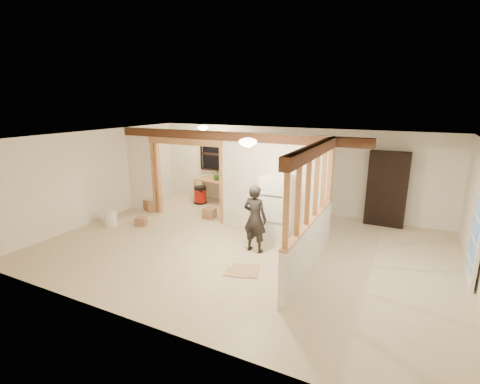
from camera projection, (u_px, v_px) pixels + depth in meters
The scene contains 29 objects.
floor at pixel (245, 247), 8.00m from camera, with size 9.00×6.50×0.01m, color #C6B493.
ceiling at pixel (245, 138), 7.36m from camera, with size 9.00×6.50×0.01m, color white.
wall_back at pixel (291, 169), 10.50m from camera, with size 9.00×0.01×2.50m, color silver.
wall_front at pixel (145, 249), 4.87m from camera, with size 9.00×0.01×2.50m, color silver.
wall_left at pixel (99, 176), 9.62m from camera, with size 0.01×6.50×2.50m, color silver.
partition_left_stub at pixel (141, 170), 10.46m from camera, with size 0.90×0.12×2.50m, color white.
partition_center at pixel (273, 184), 8.64m from camera, with size 2.80×0.12×2.50m, color white.
doorway_frame at pixel (187, 180), 9.79m from camera, with size 2.46×0.14×2.20m, color #B87E4D.
header_beam_back at pixel (230, 136), 8.86m from camera, with size 7.00×0.18×0.22m, color #502D1B.
header_beam_right at pixel (314, 151), 6.36m from camera, with size 0.18×3.30×0.22m, color #502D1B.
pony_wall at pixel (309, 246), 6.84m from camera, with size 0.12×3.20×1.00m, color white.
stud_partition at pixel (312, 189), 6.54m from camera, with size 0.14×3.20×1.32m, color #B87E4D.
window_back at pixel (215, 154), 11.47m from camera, with size 1.12×0.10×1.10m, color black.
french_door at pixel (478, 232), 6.19m from camera, with size 0.12×0.86×2.00m, color white.
ceiling_dome_main at pixel (248, 142), 6.81m from camera, with size 0.36×0.36×0.16m, color #FFEABF.
ceiling_dome_util at pixel (203, 128), 10.43m from camera, with size 0.32×0.32×0.14m, color #FFEABF.
hanging_bulb at pixel (205, 141), 9.69m from camera, with size 0.07×0.07×0.07m, color #FFD88C.
refrigerator at pixel (275, 207), 8.34m from camera, with size 0.65×0.63×1.57m, color silver.
woman at pixel (255, 219), 7.61m from camera, with size 0.56×0.36×1.53m, color black.
work_table at pixel (214, 191), 11.45m from camera, with size 1.23×0.61×0.77m, color #B87E4D.
potted_plant at pixel (217, 175), 11.18m from camera, with size 0.31×0.27×0.34m, color #2D5222.
shop_vac at pixel (200, 195), 11.34m from camera, with size 0.44×0.44×0.58m, color #941108.
bookshelf at pixel (387, 189), 9.18m from camera, with size 1.00×0.33×2.00m, color black.
bucket at pixel (111, 218), 9.35m from camera, with size 0.32×0.32×0.41m, color silver.
box_util_a at pixel (209, 213), 9.95m from camera, with size 0.33×0.28×0.28m, color #946748.
box_util_b at pixel (151, 205), 10.64m from camera, with size 0.34×0.34×0.32m, color #946748.
box_front at pixel (141, 221), 9.35m from camera, with size 0.28×0.23×0.23m, color #946748.
floor_panel_near at pixel (245, 271), 6.87m from camera, with size 0.56×0.56×0.02m, color tan.
floor_panel_far at pixel (238, 272), 6.80m from camera, with size 0.49×0.39×0.02m, color tan.
Camera 1 is at (3.20, -6.69, 3.27)m, focal length 26.00 mm.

